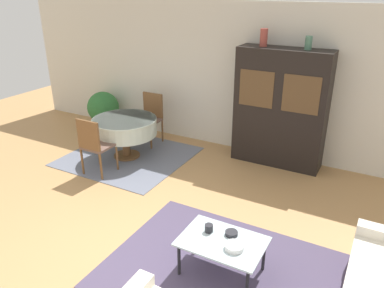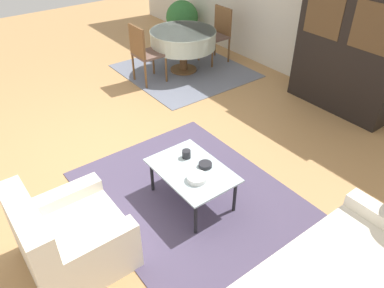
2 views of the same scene
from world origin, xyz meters
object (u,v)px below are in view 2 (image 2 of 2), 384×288
at_px(display_cabinet, 352,43).
at_px(dining_chair_near, 144,51).
at_px(dining_table, 183,39).
at_px(dining_chair_far, 218,31).
at_px(bowl_small, 205,165).
at_px(cup, 186,154).
at_px(armchair, 68,239).
at_px(coffee_table, 192,173).
at_px(bowl, 197,178).
at_px(potted_plant, 182,19).

distance_m(display_cabinet, dining_chair_near, 3.16).
relative_size(dining_table, dining_chair_far, 1.17).
bearing_deg(bowl_small, display_cabinet, 97.10).
relative_size(cup, bowl_small, 0.66).
xyz_separation_m(armchair, display_cabinet, (-0.30, 4.37, 0.71)).
distance_m(coffee_table, dining_chair_far, 3.91).
xyz_separation_m(coffee_table, cup, (-0.20, 0.08, 0.09)).
bearing_deg(bowl, dining_chair_far, 136.82).
height_order(bowl, potted_plant, potted_plant).
bearing_deg(dining_chair_far, display_cabinet, -173.01).
distance_m(bowl, potted_plant, 5.19).
xyz_separation_m(armchair, cup, (-0.18, 1.42, 0.18)).
bearing_deg(dining_table, armchair, -49.56).
distance_m(display_cabinet, potted_plant, 3.86).
xyz_separation_m(dining_chair_far, cup, (2.60, -2.64, -0.09)).
bearing_deg(potted_plant, display_cabinet, 2.46).
xyz_separation_m(dining_table, bowl, (2.96, -1.98, -0.13)).
height_order(armchair, potted_plant, potted_plant).
bearing_deg(potted_plant, dining_table, -35.17).
height_order(dining_chair_near, bowl, dining_chair_near).
relative_size(dining_chair_far, bowl_small, 7.01).
bearing_deg(potted_plant, armchair, -45.62).
height_order(dining_chair_far, bowl_small, dining_chair_far).
xyz_separation_m(armchair, dining_table, (-2.78, 3.27, 0.29)).
distance_m(dining_chair_near, dining_chair_far, 1.59).
relative_size(coffee_table, display_cabinet, 0.45).
xyz_separation_m(dining_table, cup, (2.60, -1.85, -0.11)).
bearing_deg(dining_chair_near, armchair, -41.57).
height_order(coffee_table, dining_table, dining_table).
relative_size(dining_chair_far, cup, 10.57).
xyz_separation_m(coffee_table, bowl_small, (0.05, 0.14, 0.06)).
relative_size(bowl, bowl_small, 1.43).
height_order(dining_chair_near, potted_plant, dining_chair_near).
height_order(dining_chair_near, bowl_small, dining_chair_near).
bearing_deg(coffee_table, dining_chair_near, 158.11).
relative_size(bowl, potted_plant, 0.24).
distance_m(cup, bowl, 0.39).
distance_m(display_cabinet, dining_chair_far, 2.54).
relative_size(dining_chair_near, potted_plant, 1.19).
xyz_separation_m(cup, bowl_small, (0.24, 0.06, -0.02)).
relative_size(cup, bowl, 0.46).
bearing_deg(dining_table, bowl, -33.81).
bearing_deg(dining_table, display_cabinet, 23.90).
bearing_deg(cup, dining_table, 144.63).
xyz_separation_m(armchair, coffee_table, (0.02, 1.34, 0.09)).
xyz_separation_m(armchair, bowl, (0.18, 1.28, 0.16)).
height_order(coffee_table, display_cabinet, display_cabinet).
bearing_deg(bowl, dining_chair_near, 158.16).
distance_m(coffee_table, cup, 0.23).
bearing_deg(potted_plant, dining_chair_far, -6.04).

